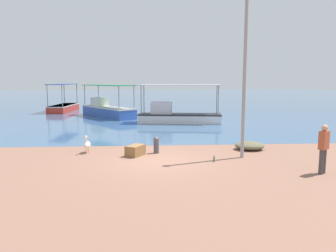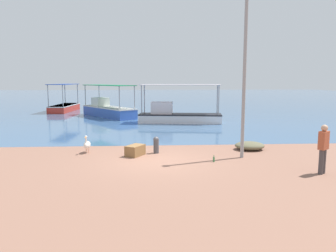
% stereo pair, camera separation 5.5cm
% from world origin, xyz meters
% --- Properties ---
extents(ground, '(120.00, 120.00, 0.00)m').
position_xyz_m(ground, '(0.00, 0.00, 0.00)').
color(ground, '#885E4C').
extents(harbor_water, '(110.00, 90.00, 0.00)m').
position_xyz_m(harbor_water, '(0.00, 48.00, 0.00)').
color(harbor_water, '#3C5E85').
rests_on(harbor_water, ground).
extents(fishing_boat_near_left, '(6.29, 2.55, 2.84)m').
position_xyz_m(fishing_boat_near_left, '(1.88, 11.55, 0.63)').
color(fishing_boat_near_left, white).
rests_on(fishing_boat_near_left, harbor_water).
extents(fishing_boat_far_left, '(2.04, 5.75, 2.76)m').
position_xyz_m(fishing_boat_far_left, '(-8.82, 21.17, 0.53)').
color(fishing_boat_far_left, red).
rests_on(fishing_boat_far_left, harbor_water).
extents(fishing_boat_near_right, '(5.24, 6.34, 2.74)m').
position_xyz_m(fishing_boat_near_right, '(-3.82, 16.06, 0.65)').
color(fishing_boat_near_right, '#365DB9').
rests_on(fishing_boat_near_right, harbor_water).
extents(pelican, '(0.30, 0.80, 0.80)m').
position_xyz_m(pelican, '(-2.95, 1.55, 0.38)').
color(pelican, '#E0997A').
rests_on(pelican, ground).
extents(lamp_post, '(0.28, 0.28, 6.57)m').
position_xyz_m(lamp_post, '(3.58, 0.30, 3.65)').
color(lamp_post, gray).
rests_on(lamp_post, ground).
extents(mooring_bollard, '(0.25, 0.25, 0.73)m').
position_xyz_m(mooring_bollard, '(0.07, 1.31, 0.39)').
color(mooring_bollard, '#47474C').
rests_on(mooring_bollard, ground).
extents(fisherman_standing, '(0.45, 0.42, 1.69)m').
position_xyz_m(fisherman_standing, '(5.64, -2.19, 0.91)').
color(fisherman_standing, '#433D3F').
rests_on(fisherman_standing, ground).
extents(net_pile, '(1.35, 1.15, 0.37)m').
position_xyz_m(net_pile, '(4.37, 1.79, 0.18)').
color(net_pile, '#635F45').
rests_on(net_pile, ground).
extents(cargo_crate, '(0.89, 0.99, 0.45)m').
position_xyz_m(cargo_crate, '(-0.83, 0.89, 0.22)').
color(cargo_crate, brown).
rests_on(cargo_crate, ground).
extents(glass_bottle, '(0.07, 0.07, 0.27)m').
position_xyz_m(glass_bottle, '(2.28, -0.37, 0.11)').
color(glass_bottle, '#3F7F4C').
rests_on(glass_bottle, ground).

